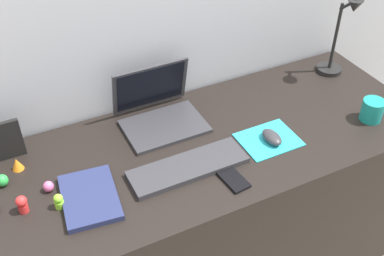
% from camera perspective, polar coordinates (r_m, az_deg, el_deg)
% --- Properties ---
extents(back_wall, '(2.97, 0.05, 1.62)m').
position_cam_1_polar(back_wall, '(1.95, -4.09, 5.77)').
color(back_wall, '#B2B7C1').
rests_on(back_wall, ground_plane).
extents(desk, '(1.77, 0.65, 0.74)m').
position_cam_1_polar(desk, '(1.99, 0.73, -10.19)').
color(desk, black).
rests_on(desk, ground_plane).
extents(laptop, '(0.30, 0.26, 0.21)m').
position_cam_1_polar(laptop, '(1.81, -4.05, 2.35)').
color(laptop, '#333338').
rests_on(laptop, desk).
extents(keyboard, '(0.41, 0.13, 0.02)m').
position_cam_1_polar(keyboard, '(1.63, -0.45, -4.66)').
color(keyboard, '#333338').
rests_on(keyboard, desk).
extents(mousepad, '(0.21, 0.17, 0.00)m').
position_cam_1_polar(mousepad, '(1.77, 9.10, -1.37)').
color(mousepad, '#28B7CC').
rests_on(mousepad, desk).
extents(mouse, '(0.06, 0.10, 0.03)m').
position_cam_1_polar(mouse, '(1.75, 9.48, -1.08)').
color(mouse, '#333338').
rests_on(mouse, mousepad).
extents(cell_phone, '(0.08, 0.13, 0.01)m').
position_cam_1_polar(cell_phone, '(1.60, 4.79, -5.96)').
color(cell_phone, black).
rests_on(cell_phone, desk).
extents(desk_lamp, '(0.11, 0.15, 0.36)m').
position_cam_1_polar(desk_lamp, '(2.12, 17.23, 10.10)').
color(desk_lamp, black).
rests_on(desk_lamp, desk).
extents(notebook_pad, '(0.20, 0.26, 0.02)m').
position_cam_1_polar(notebook_pad, '(1.56, -12.08, -8.07)').
color(notebook_pad, navy).
rests_on(notebook_pad, desk).
extents(picture_frame, '(0.12, 0.02, 0.15)m').
position_cam_1_polar(picture_frame, '(1.75, -21.43, -1.46)').
color(picture_frame, black).
rests_on(picture_frame, desk).
extents(coffee_mug, '(0.08, 0.08, 0.09)m').
position_cam_1_polar(coffee_mug, '(1.94, 20.65, 2.00)').
color(coffee_mug, teal).
rests_on(coffee_mug, desk).
extents(toy_figurine_red, '(0.04, 0.04, 0.06)m').
position_cam_1_polar(toy_figurine_red, '(1.57, -19.57, -8.50)').
color(toy_figurine_red, red).
rests_on(toy_figurine_red, desk).
extents(toy_figurine_orange, '(0.04, 0.04, 0.04)m').
position_cam_1_polar(toy_figurine_orange, '(1.72, -20.11, -4.04)').
color(toy_figurine_orange, orange).
rests_on(toy_figurine_orange, desk).
extents(toy_figurine_green, '(0.04, 0.04, 0.04)m').
position_cam_1_polar(toy_figurine_green, '(1.68, -21.65, -5.83)').
color(toy_figurine_green, green).
rests_on(toy_figurine_green, desk).
extents(toy_figurine_lime, '(0.03, 0.03, 0.05)m').
position_cam_1_polar(toy_figurine_lime, '(1.55, -15.58, -8.39)').
color(toy_figurine_lime, '#8CDB33').
rests_on(toy_figurine_lime, desk).
extents(toy_figurine_pink, '(0.03, 0.03, 0.04)m').
position_cam_1_polar(toy_figurine_pink, '(1.62, -16.71, -6.68)').
color(toy_figurine_pink, pink).
rests_on(toy_figurine_pink, desk).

